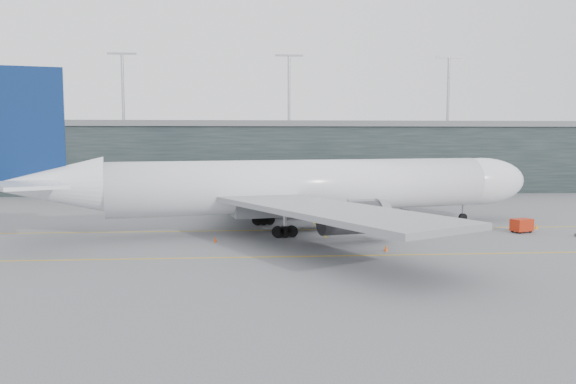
{
  "coord_description": "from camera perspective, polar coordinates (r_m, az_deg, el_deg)",
  "views": [
    {
      "loc": [
        -4.15,
        -73.36,
        11.31
      ],
      "look_at": [
        0.96,
        -4.0,
        4.8
      ],
      "focal_mm": 35.0,
      "sensor_mm": 36.0,
      "label": 1
    }
  ],
  "objects": [
    {
      "name": "ground",
      "position": [
        74.34,
        -0.97,
        -3.41
      ],
      "size": [
        320.0,
        320.0,
        0.0
      ],
      "primitive_type": "plane",
      "color": "#525256",
      "rests_on": "ground"
    },
    {
      "name": "taxiline_a",
      "position": [
        70.4,
        -0.78,
        -3.89
      ],
      "size": [
        160.0,
        0.25,
        0.02
      ],
      "primitive_type": "cube",
      "color": "gold",
      "rests_on": "ground"
    },
    {
      "name": "taxiline_b",
      "position": [
        54.7,
        0.23,
        -6.57
      ],
      "size": [
        160.0,
        0.25,
        0.02
      ],
      "primitive_type": "cube",
      "color": "gold",
      "rests_on": "ground"
    },
    {
      "name": "taxiline_lead_main",
      "position": [
        94.48,
        1.37,
        -1.52
      ],
      "size": [
        0.25,
        60.0,
        0.02
      ],
      "primitive_type": "cube",
      "color": "gold",
      "rests_on": "ground"
    },
    {
      "name": "terminal",
      "position": [
        131.47,
        -2.41,
        3.73
      ],
      "size": [
        240.0,
        36.0,
        29.0
      ],
      "color": "black",
      "rests_on": "ground"
    },
    {
      "name": "main_aircraft",
      "position": [
        70.38,
        1.4,
        0.51
      ],
      "size": [
        67.78,
        62.66,
        19.15
      ],
      "rotation": [
        0.0,
        0.0,
        0.22
      ],
      "color": "white",
      "rests_on": "ground"
    },
    {
      "name": "jet_bridge",
      "position": [
        98.7,
        7.8,
        1.59
      ],
      "size": [
        17.92,
        44.1,
        6.58
      ],
      "rotation": [
        0.0,
        0.0,
        0.36
      ],
      "color": "#292A2E",
      "rests_on": "ground"
    },
    {
      "name": "gse_cart",
      "position": [
        74.16,
        22.65,
        -3.11
      ],
      "size": [
        2.87,
        2.37,
        1.68
      ],
      "rotation": [
        0.0,
        0.0,
        0.38
      ],
      "color": "#A7210B",
      "rests_on": "ground"
    },
    {
      "name": "uld_a",
      "position": [
        85.1,
        -5.44,
        -1.7
      ],
      "size": [
        1.97,
        1.61,
        1.73
      ],
      "rotation": [
        0.0,
        0.0,
        -0.05
      ],
      "color": "#39383D",
      "rests_on": "ground"
    },
    {
      "name": "uld_b",
      "position": [
        86.51,
        -4.04,
        -1.61
      ],
      "size": [
        2.07,
        1.81,
        1.62
      ],
      "rotation": [
        0.0,
        0.0,
        -0.24
      ],
      "color": "#39383D",
      "rests_on": "ground"
    },
    {
      "name": "uld_c",
      "position": [
        85.68,
        -0.97,
        -1.63
      ],
      "size": [
        2.04,
        1.7,
        1.73
      ],
      "rotation": [
        0.0,
        0.0,
        -0.1
      ],
      "color": "#39383D",
      "rests_on": "ground"
    },
    {
      "name": "cone_nose",
      "position": [
        77.94,
        23.91,
        -3.19
      ],
      "size": [
        0.45,
        0.45,
        0.72
      ],
      "primitive_type": "cone",
      "color": "orange",
      "rests_on": "ground"
    },
    {
      "name": "cone_wing_stbd",
      "position": [
        58.21,
        9.92,
        -5.61
      ],
      "size": [
        0.41,
        0.41,
        0.65
      ],
      "primitive_type": "cone",
      "color": "#EE510D",
      "rests_on": "ground"
    },
    {
      "name": "cone_wing_port",
      "position": [
        87.31,
        5.83,
        -1.89
      ],
      "size": [
        0.44,
        0.44,
        0.71
      ],
      "primitive_type": "cone",
      "color": "orange",
      "rests_on": "ground"
    },
    {
      "name": "cone_tail",
      "position": [
        62.67,
        -7.39,
        -4.81
      ],
      "size": [
        0.39,
        0.39,
        0.61
      ],
      "primitive_type": "cone",
      "color": "#E7480C",
      "rests_on": "ground"
    }
  ]
}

